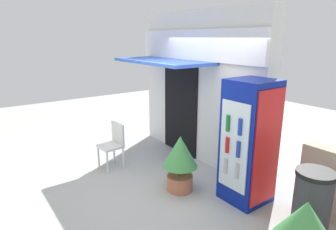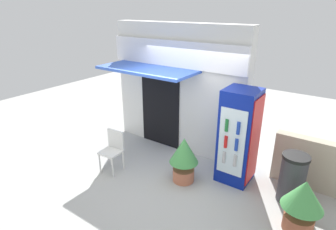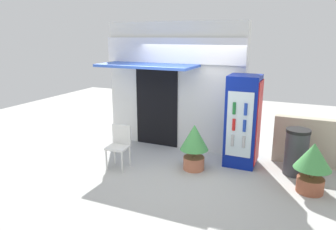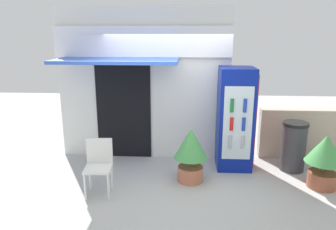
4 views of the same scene
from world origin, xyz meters
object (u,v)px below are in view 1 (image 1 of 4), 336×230
Objects in this scene: drink_cooler at (249,142)px; potted_plant_near_shop at (180,158)px; trash_bin at (311,205)px; plastic_chair at (114,142)px.

drink_cooler reaches higher than potted_plant_near_shop.
drink_cooler is 1.20m from trash_bin.
drink_cooler is 1.14m from potted_plant_near_shop.
trash_bin is at bearing -4.63° from drink_cooler.
drink_cooler reaches higher than plastic_chair.
drink_cooler is 2.01× the size of potted_plant_near_shop.
drink_cooler is at bearing 175.37° from trash_bin.
potted_plant_near_shop is (1.47, 0.50, 0.05)m from plastic_chair.
drink_cooler is at bearing 38.88° from potted_plant_near_shop.
potted_plant_near_shop is 2.01m from trash_bin.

